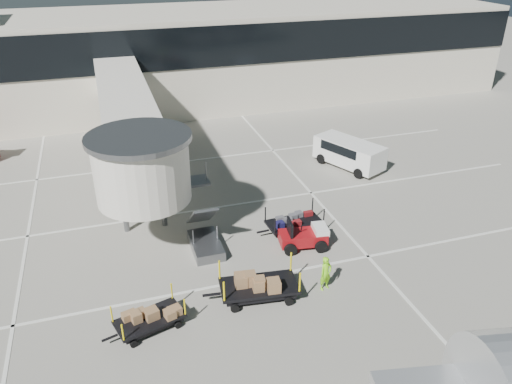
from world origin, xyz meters
TOP-DOWN VIEW (x-y plane):
  - ground at (0.00, 0.00)m, footprint 140.00×140.00m
  - lane_markings at (-0.67, 9.33)m, footprint 40.00×30.00m
  - terminal at (-0.35, 29.94)m, footprint 64.00×12.11m
  - jet_bridge at (-3.97, 12.26)m, footprint 5.70×20.40m
  - baggage_tug at (3.35, 3.78)m, footprint 2.51×1.80m
  - suitcase_cart at (3.35, 5.27)m, footprint 3.58×1.62m
  - box_cart_near at (-0.05, 0.72)m, footprint 4.16×2.04m
  - box_cart_far at (-4.78, 0.18)m, footprint 3.34×2.02m
  - ground_worker at (2.95, 0.40)m, footprint 0.68×0.54m
  - minivan at (9.85, 11.95)m, footprint 3.72×5.10m

SIDE VIEW (x-z plane):
  - ground at x=0.00m, z-range 0.00..0.00m
  - lane_markings at x=-0.67m, z-range 0.00..0.02m
  - suitcase_cart at x=3.35m, z-range -0.21..1.18m
  - box_cart_far at x=-4.78m, z-range -0.15..1.13m
  - baggage_tug at x=3.35m, z-range -0.21..1.34m
  - box_cart_near at x=-0.05m, z-range -0.18..1.42m
  - ground_worker at x=2.95m, z-range 0.00..1.64m
  - minivan at x=9.85m, z-range 0.18..1.98m
  - terminal at x=-0.35m, z-range -3.49..11.71m
  - jet_bridge at x=-3.97m, z-range 1.27..7.30m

